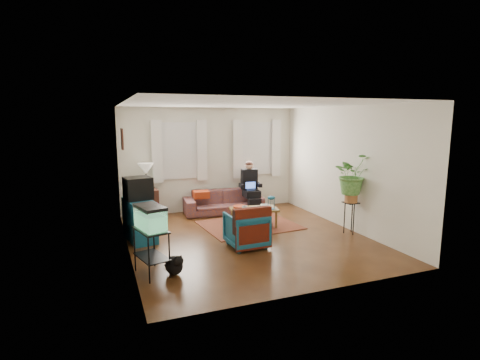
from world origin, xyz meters
name	(u,v)px	position (x,y,z in m)	size (l,w,h in m)	color
floor	(247,238)	(0.00, 0.00, 0.00)	(4.50, 5.00, 0.01)	#4F2B14
ceiling	(248,104)	(0.00, 0.00, 2.60)	(4.50, 5.00, 0.01)	white
wall_back	(211,160)	(0.00, 2.50, 1.30)	(4.50, 0.01, 2.60)	silver
wall_front	(319,199)	(0.00, -2.50, 1.30)	(4.50, 0.01, 2.60)	silver
wall_left	(126,180)	(-2.25, 0.00, 1.30)	(0.01, 5.00, 2.60)	silver
wall_right	(345,168)	(2.25, 0.00, 1.30)	(0.01, 5.00, 2.60)	silver
window_left	(179,151)	(-0.80, 2.48, 1.55)	(1.08, 0.04, 1.38)	white
window_right	(256,148)	(1.25, 2.48, 1.55)	(1.08, 0.04, 1.38)	white
curtains_left	(180,151)	(-0.80, 2.40, 1.55)	(1.36, 0.06, 1.50)	white
curtains_right	(257,149)	(1.25, 2.40, 1.55)	(1.36, 0.06, 1.50)	white
picture_frame	(123,139)	(-2.21, 0.85, 1.95)	(0.04, 0.32, 0.40)	#3D2616
area_rug	(249,225)	(0.36, 0.80, 0.01)	(2.00, 1.60, 0.01)	maroon
sofa	(223,198)	(0.19, 2.05, 0.38)	(1.94, 0.76, 0.76)	brown
seated_person	(250,189)	(0.88, 1.99, 0.58)	(0.48, 0.60, 1.16)	black
side_table	(147,204)	(-1.65, 2.22, 0.34)	(0.47, 0.47, 0.69)	#3D2C17
table_lamp	(146,177)	(-1.65, 2.22, 0.98)	(0.35, 0.35, 0.63)	white
dresser	(140,220)	(-1.99, 0.61, 0.40)	(0.44, 0.89, 0.80)	#105064
crt_tv	(138,188)	(-1.99, 0.70, 1.01)	(0.49, 0.44, 0.43)	black
aquarium_stand	(152,252)	(-2.00, -1.11, 0.35)	(0.35, 0.63, 0.71)	black
aquarium	(150,217)	(-2.00, -1.11, 0.89)	(0.32, 0.58, 0.37)	#7FD899
black_cat	(174,263)	(-1.69, -1.23, 0.17)	(0.26, 0.41, 0.35)	black
armchair	(246,228)	(-0.20, -0.45, 0.35)	(0.68, 0.64, 0.70)	#126270
serape_throw	(253,224)	(-0.19, -0.72, 0.50)	(0.71, 0.16, 0.58)	#9E0A0A
coffee_table	(254,218)	(0.42, 0.64, 0.21)	(1.01, 0.55, 0.42)	brown
cup_a	(245,208)	(0.18, 0.59, 0.46)	(0.11, 0.11, 0.09)	white
cup_b	(258,208)	(0.44, 0.47, 0.46)	(0.09, 0.09, 0.09)	beige
bowl	(265,206)	(0.70, 0.69, 0.44)	(0.20, 0.20, 0.05)	white
snack_tray	(240,207)	(0.17, 0.82, 0.43)	(0.31, 0.31, 0.04)	#B21414
birdcage	(271,202)	(0.74, 0.46, 0.56)	(0.16, 0.16, 0.29)	#115B6B
plant_stand	(350,218)	(2.07, -0.48, 0.33)	(0.28, 0.28, 0.66)	black
potted_plant	(352,180)	(2.07, -0.48, 1.11)	(0.75, 0.65, 0.83)	#599947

